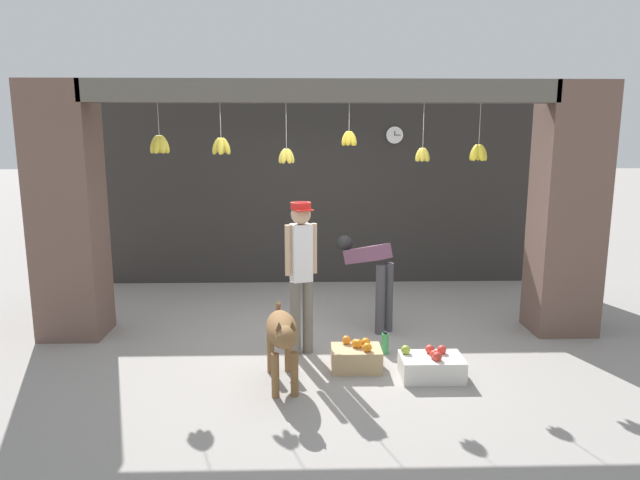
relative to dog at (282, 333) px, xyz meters
The scene contains 12 objects.
ground_plane 1.29m from the dog, 71.20° to the left, with size 60.00×60.00×0.00m, color gray.
shop_back_wall 3.86m from the dog, 84.14° to the left, with size 6.92×0.12×2.84m, color #2D2B28.
shop_pillar_left 2.96m from the dog, 149.63° to the left, with size 0.70×0.60×2.84m, color brown.
shop_pillar_right 3.62m from the dog, 24.02° to the left, with size 0.70×0.60×2.84m, color brown.
storefront_awning 2.52m from the dog, 73.78° to the left, with size 5.02×0.31×0.89m.
dog is the anchor object (origin of this frame).
shopkeeper 0.92m from the dog, 77.83° to the left, with size 0.33×0.29×1.61m.
worker_stooping 1.86m from the dog, 58.18° to the left, with size 0.64×0.69×1.06m.
fruit_crate_oranges 0.89m from the dog, 26.77° to the left, with size 0.49×0.34×0.30m.
fruit_crate_apples 1.47m from the dog, ahead, with size 0.59×0.39×0.29m.
water_bottle 1.35m from the dog, 35.65° to the left, with size 0.08×0.08×0.24m.
wall_clock 4.34m from the dog, 67.03° to the left, with size 0.27×0.03×0.27m.
Camera 1 is at (-0.17, -6.04, 2.31)m, focal length 32.00 mm.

